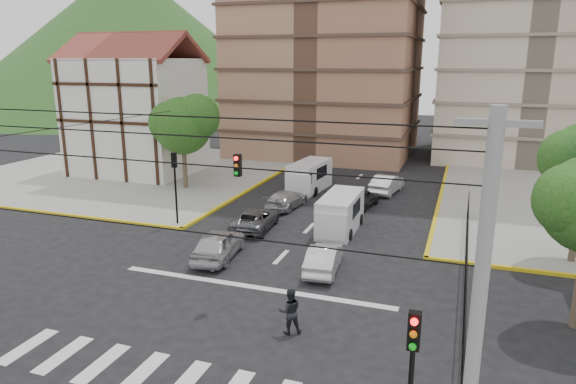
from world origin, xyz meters
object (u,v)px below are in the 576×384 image
at_px(traffic_light_nw, 175,176).
at_px(van_right_lane, 339,214).
at_px(car_silver_front_left, 219,244).
at_px(traffic_light_se, 411,370).
at_px(van_left_lane, 308,177).
at_px(car_white_front_right, 324,258).
at_px(pedestrian_crosswalk, 290,311).

height_order(traffic_light_nw, van_right_lane, traffic_light_nw).
bearing_deg(car_silver_front_left, traffic_light_se, 125.63).
distance_m(traffic_light_se, van_right_lane, 18.84).
relative_size(van_left_lane, car_white_front_right, 1.31).
relative_size(traffic_light_se, car_white_front_right, 1.12).
relative_size(car_silver_front_left, car_white_front_right, 1.13).
distance_m(van_right_lane, car_silver_front_left, 7.80).
xyz_separation_m(traffic_light_nw, van_right_lane, (9.65, 2.16, -2.05)).
height_order(traffic_light_nw, car_white_front_right, traffic_light_nw).
bearing_deg(van_left_lane, van_right_lane, -56.76).
relative_size(car_silver_front_left, pedestrian_crosswalk, 2.50).
bearing_deg(van_left_lane, traffic_light_se, -62.76).
relative_size(traffic_light_nw, pedestrian_crosswalk, 2.48).
bearing_deg(van_right_lane, van_left_lane, 117.43).
xyz_separation_m(traffic_light_se, pedestrian_crosswalk, (-4.89, 5.78, -2.22)).
bearing_deg(van_left_lane, car_silver_front_left, -85.37).
relative_size(traffic_light_se, pedestrian_crosswalk, 2.48).
bearing_deg(car_silver_front_left, van_right_lane, -135.44).
bearing_deg(car_white_front_right, traffic_light_nw, -25.58).
bearing_deg(pedestrian_crosswalk, car_silver_front_left, -72.19).
bearing_deg(van_right_lane, traffic_light_nw, -167.65).
xyz_separation_m(car_white_front_right, pedestrian_crosswalk, (0.36, -6.05, 0.24)).
xyz_separation_m(traffic_light_nw, car_silver_front_left, (4.82, -3.96, -2.36)).
bearing_deg(van_right_lane, car_white_front_right, -83.48).
relative_size(traffic_light_nw, van_right_lane, 0.91).
bearing_deg(pedestrian_crosswalk, car_white_front_right, -113.96).
relative_size(traffic_light_nw, van_left_lane, 0.85).
relative_size(traffic_light_nw, car_white_front_right, 1.12).
bearing_deg(pedestrian_crosswalk, van_right_lane, -112.26).
xyz_separation_m(van_right_lane, car_silver_front_left, (-4.83, -6.11, -0.31)).
height_order(traffic_light_se, traffic_light_nw, same).
height_order(traffic_light_se, car_white_front_right, traffic_light_se).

